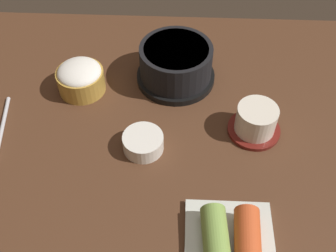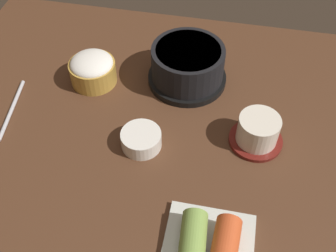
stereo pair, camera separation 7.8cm
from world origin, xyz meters
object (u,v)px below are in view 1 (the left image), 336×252
at_px(banchan_cup_center, 143,142).
at_px(kimchi_plate, 230,237).
at_px(tea_cup_with_saucer, 256,120).
at_px(rice_bowl, 80,78).
at_px(stone_pot, 176,64).

distance_m(banchan_cup_center, kimchi_plate, 0.24).
xyz_separation_m(tea_cup_with_saucer, banchan_cup_center, (-0.21, -0.05, -0.01)).
height_order(rice_bowl, kimchi_plate, rice_bowl).
height_order(rice_bowl, banchan_cup_center, rice_bowl).
bearing_deg(banchan_cup_center, tea_cup_with_saucer, 14.00).
bearing_deg(kimchi_plate, tea_cup_with_saucer, 75.82).
bearing_deg(kimchi_plate, stone_pot, 104.44).
relative_size(stone_pot, kimchi_plate, 1.20).
height_order(banchan_cup_center, kimchi_plate, kimchi_plate).
relative_size(rice_bowl, banchan_cup_center, 1.29).
xyz_separation_m(rice_bowl, banchan_cup_center, (0.15, -0.15, -0.02)).
bearing_deg(tea_cup_with_saucer, banchan_cup_center, -166.00).
bearing_deg(banchan_cup_center, rice_bowl, 133.13).
xyz_separation_m(rice_bowl, kimchi_plate, (0.30, -0.34, -0.01)).
relative_size(tea_cup_with_saucer, banchan_cup_center, 1.34).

